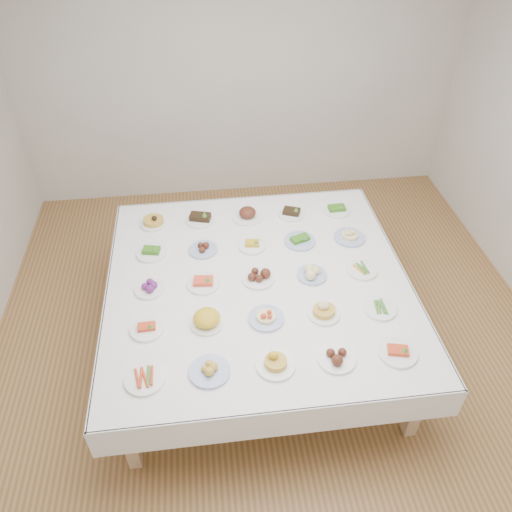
{
  "coord_description": "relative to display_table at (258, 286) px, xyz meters",
  "views": [
    {
      "loc": [
        -0.5,
        -2.96,
        3.51
      ],
      "look_at": [
        -0.12,
        0.1,
        0.88
      ],
      "focal_mm": 35.0,
      "sensor_mm": 36.0,
      "label": 1
    }
  ],
  "objects": [
    {
      "name": "dish_20",
      "position": [
        -0.86,
        0.86,
        0.13
      ],
      "size": [
        0.24,
        0.24,
        0.15
      ],
      "color": "white",
      "rests_on": "display_table"
    },
    {
      "name": "dish_7",
      "position": [
        0.0,
        -0.43,
        0.13
      ],
      "size": [
        0.26,
        0.26,
        0.14
      ],
      "color": "#4C66B2",
      "rests_on": "display_table"
    },
    {
      "name": "dish_24",
      "position": [
        0.86,
        0.86,
        0.1
      ],
      "size": [
        0.25,
        0.25,
        0.1
      ],
      "color": "white",
      "rests_on": "display_table"
    },
    {
      "name": "dish_2",
      "position": [
        0.01,
        -0.86,
        0.14
      ],
      "size": [
        0.26,
        0.26,
        0.16
      ],
      "color": "white",
      "rests_on": "display_table"
    },
    {
      "name": "dish_3",
      "position": [
        0.43,
        -0.86,
        0.12
      ],
      "size": [
        0.26,
        0.26,
        0.12
      ],
      "color": "white",
      "rests_on": "display_table"
    },
    {
      "name": "dish_15",
      "position": [
        -0.86,
        0.44,
        0.1
      ],
      "size": [
        0.26,
        0.26,
        0.1
      ],
      "color": "white",
      "rests_on": "display_table"
    },
    {
      "name": "dish_5",
      "position": [
        -0.87,
        -0.43,
        0.1
      ],
      "size": [
        0.24,
        0.24,
        0.1
      ],
      "color": "white",
      "rests_on": "display_table"
    },
    {
      "name": "dish_14",
      "position": [
        0.86,
        0.0,
        0.08
      ],
      "size": [
        0.25,
        0.25,
        0.05
      ],
      "color": "white",
      "rests_on": "display_table"
    },
    {
      "name": "dish_4",
      "position": [
        0.86,
        -0.86,
        0.11
      ],
      "size": [
        0.27,
        0.27,
        0.11
      ],
      "color": "white",
      "rests_on": "display_table"
    },
    {
      "name": "dish_19",
      "position": [
        0.87,
        0.44,
        0.12
      ],
      "size": [
        0.27,
        0.27,
        0.13
      ],
      "color": "#4C66B2",
      "rests_on": "display_table"
    },
    {
      "name": "dish_16",
      "position": [
        -0.42,
        0.43,
        0.1
      ],
      "size": [
        0.25,
        0.25,
        0.09
      ],
      "color": "#4C66B2",
      "rests_on": "display_table"
    },
    {
      "name": "dish_12",
      "position": [
        -0.0,
        0.01,
        0.12
      ],
      "size": [
        0.26,
        0.26,
        0.12
      ],
      "color": "white",
      "rests_on": "display_table"
    },
    {
      "name": "dish_11",
      "position": [
        -0.44,
        0.0,
        0.11
      ],
      "size": [
        0.26,
        0.26,
        0.11
      ],
      "color": "white",
      "rests_on": "display_table"
    },
    {
      "name": "dish_9",
      "position": [
        0.87,
        -0.44,
        0.08
      ],
      "size": [
        0.25,
        0.25,
        0.05
      ],
      "color": "white",
      "rests_on": "display_table"
    },
    {
      "name": "dish_22",
      "position": [
        0.01,
        0.86,
        0.13
      ],
      "size": [
        0.27,
        0.27,
        0.14
      ],
      "color": "white",
      "rests_on": "display_table"
    },
    {
      "name": "dish_23",
      "position": [
        0.42,
        0.85,
        0.11
      ],
      "size": [
        0.24,
        0.24,
        0.11
      ],
      "color": "white",
      "rests_on": "display_table"
    },
    {
      "name": "room_envelope",
      "position": [
        0.12,
        0.05,
        1.14
      ],
      "size": [
        5.02,
        5.02,
        2.81
      ],
      "color": "#A66D45",
      "rests_on": "ground"
    },
    {
      "name": "dish_10",
      "position": [
        -0.86,
        -0.01,
        0.1
      ],
      "size": [
        0.24,
        0.24,
        0.1
      ],
      "color": "white",
      "rests_on": "display_table"
    },
    {
      "name": "dish_8",
      "position": [
        0.44,
        -0.44,
        0.13
      ],
      "size": [
        0.24,
        0.24,
        0.15
      ],
      "color": "white",
      "rests_on": "display_table"
    },
    {
      "name": "dish_18",
      "position": [
        0.43,
        0.44,
        0.11
      ],
      "size": [
        0.27,
        0.27,
        0.12
      ],
      "color": "#4C66B2",
      "rests_on": "display_table"
    },
    {
      "name": "dish_17",
      "position": [
        0.0,
        0.43,
        0.1
      ],
      "size": [
        0.24,
        0.24,
        0.1
      ],
      "color": "white",
      "rests_on": "display_table"
    },
    {
      "name": "dish_21",
      "position": [
        -0.43,
        0.86,
        0.12
      ],
      "size": [
        0.27,
        0.26,
        0.12
      ],
      "color": "white",
      "rests_on": "display_table"
    },
    {
      "name": "dish_13",
      "position": [
        0.44,
        -0.01,
        0.11
      ],
      "size": [
        0.24,
        0.24,
        0.11
      ],
      "color": "#4C66B2",
      "rests_on": "display_table"
    },
    {
      "name": "display_table",
      "position": [
        0.0,
        0.0,
        0.0
      ],
      "size": [
        2.43,
        2.43,
        0.75
      ],
      "color": "white",
      "rests_on": "ground"
    },
    {
      "name": "dish_6",
      "position": [
        -0.43,
        -0.42,
        0.13
      ],
      "size": [
        0.25,
        0.25,
        0.15
      ],
      "color": "white",
      "rests_on": "display_table"
    },
    {
      "name": "dish_1",
      "position": [
        -0.44,
        -0.86,
        0.1
      ],
      "size": [
        0.27,
        0.27,
        0.1
      ],
      "color": "#4C66B2",
      "rests_on": "display_table"
    },
    {
      "name": "dish_0",
      "position": [
        -0.86,
        -0.86,
        0.09
      ],
      "size": [
        0.27,
        0.27,
        0.06
      ],
      "color": "white",
      "rests_on": "display_table"
    }
  ]
}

